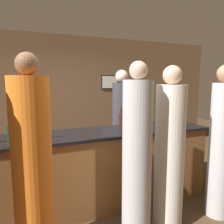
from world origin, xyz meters
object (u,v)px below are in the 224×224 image
Objects in this scene: guest_1 at (33,170)px; guest_2 at (137,159)px; guest_3 at (169,154)px; wine_bottle_1 at (10,135)px; wine_bottle_2 at (121,121)px; wine_bottle_0 at (176,116)px; guest_0 at (221,146)px; bartender at (121,128)px.

guest_1 is 1.07m from guest_2.
guest_3 is at bearing -2.02° from guest_1.
guest_3 is 6.63× the size of wine_bottle_1.
guest_1 reaches higher than wine_bottle_1.
guest_3 is at bearing -68.92° from wine_bottle_2.
wine_bottle_1 is at bearing -172.08° from wine_bottle_0.
guest_3 is 6.28× the size of wine_bottle_0.
guest_0 is 0.94m from wine_bottle_0.
wine_bottle_1 is (-1.72, 0.50, 0.28)m from guest_3.
guest_2 is (-1.22, 0.02, -0.01)m from guest_0.
guest_3 reaches higher than wine_bottle_2.
wine_bottle_2 is at bearing 64.67° from bartender.
wine_bottle_2 is (-1.05, 0.81, 0.26)m from guest_0.
guest_3 is at bearing -16.15° from wine_bottle_1.
wine_bottle_1 is at bearing 113.67° from guest_1.
guest_3 is at bearing 87.16° from bartender.
bartender is at bearing 29.31° from wine_bottle_1.
wine_bottle_0 is 0.97× the size of wine_bottle_2.
bartender is 0.89m from wine_bottle_2.
guest_3 reaches higher than wine_bottle_0.
wine_bottle_1 is 1.45m from wine_bottle_2.
guest_0 is at bearing -4.83° from guest_3.
bartender reaches higher than wine_bottle_0.
guest_3 is (0.46, 0.04, -0.02)m from guest_2.
bartender reaches higher than wine_bottle_1.
guest_1 is 0.55m from wine_bottle_1.
wine_bottle_1 is (-0.19, 0.44, 0.25)m from guest_1.
guest_0 reaches higher than wine_bottle_1.
bartender is 1.50m from guest_3.
wine_bottle_2 is (1.43, 0.24, 0.01)m from wine_bottle_1.
guest_0 is at bearing 113.75° from bartender.
guest_0 is 6.37× the size of wine_bottle_0.
guest_3 is at bearing -132.23° from wine_bottle_0.
wine_bottle_1 is at bearing 29.31° from bartender.
wine_bottle_2 is at bearing -174.50° from wine_bottle_0.
guest_3 is (-0.76, 0.06, -0.03)m from guest_0.
wine_bottle_1 is (-1.79, -1.00, 0.27)m from bartender.
guest_2 is at bearing -102.61° from wine_bottle_2.
guest_2 is at bearing -5.12° from guest_1.
guest_0 reaches higher than wine_bottle_2.
guest_3 reaches higher than wine_bottle_1.
bartender reaches higher than guest_3.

